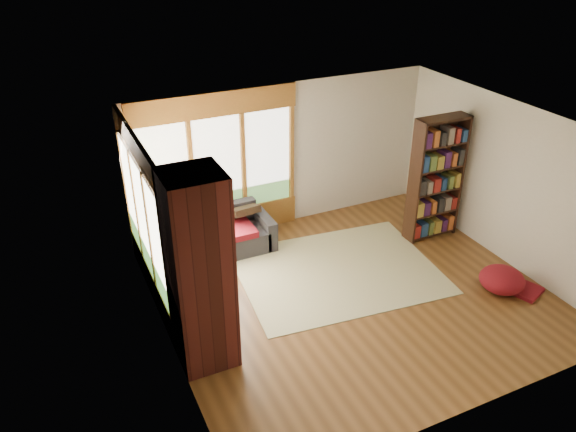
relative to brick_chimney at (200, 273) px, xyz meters
name	(u,v)px	position (x,y,z in m)	size (l,w,h in m)	color
floor	(353,294)	(2.40, 0.35, -1.30)	(5.50, 5.50, 0.00)	brown
ceiling	(364,130)	(2.40, 0.35, 1.30)	(5.50, 5.50, 0.00)	white
wall_back	(283,156)	(2.40, 2.85, 0.00)	(5.50, 0.04, 2.60)	silver
wall_front	(483,323)	(2.40, -2.15, 0.00)	(5.50, 0.04, 2.60)	silver
wall_left	(163,265)	(-0.35, 0.35, 0.00)	(0.04, 5.00, 2.60)	silver
wall_right	(507,183)	(5.15, 0.35, 0.00)	(0.04, 5.00, 2.60)	silver
windows_back	(218,166)	(1.20, 2.82, 0.05)	(2.82, 0.10, 1.90)	#996326
windows_left	(144,218)	(-0.32, 1.55, 0.05)	(0.10, 2.62, 1.90)	#996326
roller_blind	(130,169)	(-0.29, 2.38, 0.45)	(0.03, 0.72, 0.90)	#6D894E
brick_chimney	(200,273)	(0.00, 0.00, 0.00)	(0.70, 0.70, 2.60)	#471914
sectional_sofa	(193,252)	(0.45, 2.05, -1.00)	(2.20, 2.20, 0.80)	#29292D
area_rug	(338,271)	(2.50, 0.97, -1.29)	(3.10, 2.37, 0.01)	beige
bookshelf	(436,179)	(4.54, 1.30, -0.21)	(0.93, 0.31, 2.18)	black
pouf	(502,279)	(4.50, -0.50, -1.11)	(0.67, 0.67, 0.36)	maroon
dog_tan	(189,218)	(0.51, 2.33, -0.53)	(0.94, 0.90, 0.46)	brown
dog_brindle	(202,245)	(0.44, 1.43, -0.53)	(0.69, 0.95, 0.48)	#382B1A
throw_pillows	(190,221)	(0.48, 2.20, -0.52)	(1.98, 1.68, 0.45)	black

